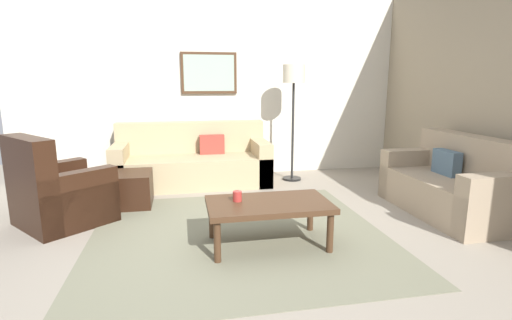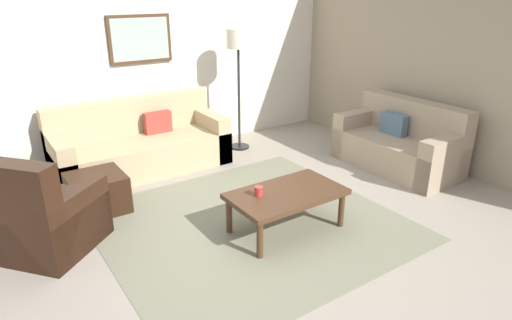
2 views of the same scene
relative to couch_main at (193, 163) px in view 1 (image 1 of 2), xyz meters
name	(u,v)px [view 1 (image 1 of 2)]	position (x,y,z in m)	size (l,w,h in m)	color
ground_plane	(238,235)	(0.36, -2.09, -0.30)	(8.00, 8.00, 0.00)	gray
rear_partition	(213,86)	(0.36, 0.51, 1.10)	(6.00, 0.12, 2.80)	silver
area_rug	(238,234)	(0.36, -2.09, -0.29)	(2.82, 2.67, 0.01)	slate
couch_main	(193,163)	(0.00, 0.00, 0.00)	(2.17, 0.93, 0.88)	tan
couch_loveseat	(454,187)	(2.85, -1.93, 0.01)	(0.80, 1.58, 0.88)	gray
armchair_leather	(56,196)	(-1.44, -1.45, 0.01)	(1.13, 1.13, 0.95)	black
ottoman	(128,189)	(-0.81, -0.92, -0.10)	(0.56, 0.56, 0.40)	black
coffee_table	(269,207)	(0.60, -2.37, 0.06)	(1.10, 0.64, 0.41)	#472D1C
cup	(237,196)	(0.32, -2.30, 0.16)	(0.08, 0.08, 0.09)	#B2332D
lamp_standing	(294,86)	(1.49, -0.11, 1.11)	(0.32, 0.32, 1.71)	black
framed_artwork	(209,73)	(0.30, 0.42, 1.30)	(0.84, 0.04, 0.62)	#472D1C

